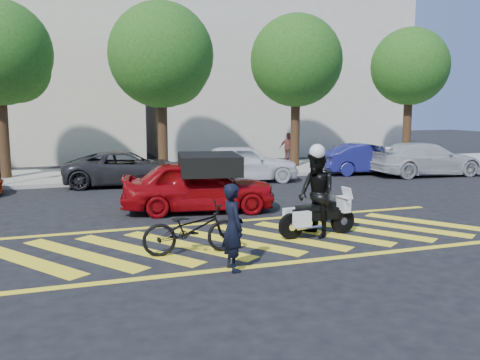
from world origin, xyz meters
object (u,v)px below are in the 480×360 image
object	(u,v)px
officer_bike	(233,227)
parked_right	(367,159)
police_motorcycle	(316,216)
parked_far_right	(426,159)
officer_moto	(316,194)
bicycle	(192,229)
parked_mid_right	(243,163)
parked_mid_left	(127,168)
red_convertible	(199,186)

from	to	relation	value
officer_bike	parked_right	distance (m)	14.95
police_motorcycle	parked_far_right	world-z (taller)	parked_far_right
parked_right	parked_far_right	xyz separation A→B (m)	(2.13, -1.32, 0.05)
officer_bike	officer_moto	bearing A→B (deg)	-60.05
officer_bike	police_motorcycle	size ratio (longest dim) A/B	0.81
bicycle	parked_far_right	bearing A→B (deg)	-53.47
officer_bike	parked_far_right	xyz separation A→B (m)	(12.16, 9.76, -0.09)
officer_bike	bicycle	size ratio (longest dim) A/B	0.81
officer_bike	parked_mid_right	size ratio (longest dim) A/B	0.37
officer_moto	parked_right	xyz separation A→B (m)	(7.41, 9.32, -0.32)
bicycle	parked_mid_left	world-z (taller)	parked_mid_left
police_motorcycle	officer_moto	distance (m)	0.52
officer_bike	parked_right	world-z (taller)	officer_bike
red_convertible	officer_bike	bearing A→B (deg)	-178.22
officer_moto	parked_mid_left	xyz separation A→B (m)	(-3.29, 9.40, -0.34)
police_motorcycle	parked_mid_right	bearing A→B (deg)	76.81
red_convertible	officer_moto	bearing A→B (deg)	-143.58
officer_bike	bicycle	xyz separation A→B (m)	(-0.47, 1.28, -0.28)
red_convertible	parked_right	bearing A→B (deg)	-49.31
police_motorcycle	parked_mid_left	xyz separation A→B (m)	(-3.30, 9.40, 0.18)
bicycle	parked_right	xyz separation A→B (m)	(10.50, 9.80, 0.15)
officer_bike	police_motorcycle	distance (m)	3.18
officer_moto	parked_right	world-z (taller)	officer_moto
parked_mid_right	parked_far_right	distance (m)	8.29
bicycle	parked_right	distance (m)	14.37
police_motorcycle	parked_far_right	xyz separation A→B (m)	(9.53, 8.00, 0.25)
officer_bike	parked_mid_left	world-z (taller)	officer_bike
parked_far_right	parked_mid_right	bearing A→B (deg)	88.47
police_motorcycle	officer_moto	size ratio (longest dim) A/B	1.01
bicycle	parked_right	size ratio (longest dim) A/B	0.49
parked_mid_right	bicycle	bearing A→B (deg)	162.73
red_convertible	parked_right	size ratio (longest dim) A/B	1.06
officer_bike	parked_far_right	distance (m)	15.60
officer_moto	red_convertible	bearing A→B (deg)	-158.01
parked_mid_left	red_convertible	bearing A→B (deg)	-158.62
parked_mid_left	parked_mid_right	distance (m)	4.62
parked_far_right	police_motorcycle	bearing A→B (deg)	134.63
officer_bike	parked_mid_left	size ratio (longest dim) A/B	0.34
parked_far_right	red_convertible	bearing A→B (deg)	115.23
bicycle	parked_far_right	size ratio (longest dim) A/B	0.40
parked_mid_right	parked_far_right	bearing A→B (deg)	-88.26
officer_bike	officer_moto	world-z (taller)	officer_moto
officer_bike	parked_right	bearing A→B (deg)	-46.09
police_motorcycle	parked_mid_left	world-z (taller)	parked_mid_left
red_convertible	parked_mid_left	size ratio (longest dim) A/B	0.92
parked_mid_left	parked_far_right	size ratio (longest dim) A/B	0.95
parked_right	police_motorcycle	bearing A→B (deg)	148.59
officer_bike	police_motorcycle	bearing A→B (deg)	-60.23
bicycle	parked_mid_left	bearing A→B (deg)	3.78
officer_bike	police_motorcycle	world-z (taller)	officer_bike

